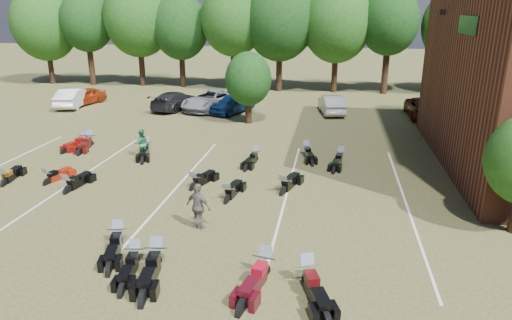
% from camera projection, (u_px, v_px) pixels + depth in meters
% --- Properties ---
extents(ground, '(160.00, 160.00, 0.00)m').
position_uv_depth(ground, '(226.00, 222.00, 17.30)').
color(ground, brown).
rests_on(ground, ground).
extents(car_0, '(2.50, 4.20, 1.34)m').
position_uv_depth(car_0, '(85.00, 96.00, 38.08)').
color(car_0, '#9C2E0E').
rests_on(car_0, ground).
extents(car_1, '(2.34, 4.89, 1.55)m').
position_uv_depth(car_1, '(74.00, 97.00, 37.09)').
color(car_1, silver).
rests_on(car_1, ground).
extents(car_2, '(4.24, 6.19, 1.57)m').
position_uv_depth(car_2, '(211.00, 100.00, 36.06)').
color(car_2, gray).
rests_on(car_2, ground).
extents(car_3, '(3.23, 5.28, 1.43)m').
position_uv_depth(car_3, '(176.00, 100.00, 36.19)').
color(car_3, black).
rests_on(car_3, ground).
extents(car_4, '(3.36, 4.67, 1.48)m').
position_uv_depth(car_4, '(233.00, 103.00, 34.98)').
color(car_4, navy).
rests_on(car_4, ground).
extents(car_5, '(2.25, 4.48, 1.41)m').
position_uv_depth(car_5, '(332.00, 104.00, 34.75)').
color(car_5, '#A7A6A2').
rests_on(car_5, ground).
extents(car_6, '(2.43, 5.05, 1.39)m').
position_uv_depth(car_6, '(425.00, 109.00, 33.42)').
color(car_6, '#581705').
rests_on(car_6, ground).
extents(car_7, '(2.30, 4.86, 1.37)m').
position_uv_depth(car_7, '(450.00, 109.00, 33.17)').
color(car_7, '#36363B').
rests_on(car_7, ground).
extents(person_green, '(0.94, 0.87, 1.56)m').
position_uv_depth(person_green, '(141.00, 144.00, 24.53)').
color(person_green, '#286A3F').
rests_on(person_green, ground).
extents(person_grey, '(1.12, 0.77, 1.77)m').
position_uv_depth(person_grey, '(198.00, 207.00, 16.52)').
color(person_grey, '#615A53').
rests_on(person_grey, ground).
extents(motorcycle_2, '(1.32, 2.42, 1.28)m').
position_uv_depth(motorcycle_2, '(119.00, 246.00, 15.59)').
color(motorcycle_2, black).
rests_on(motorcycle_2, ground).
extents(motorcycle_3, '(1.00, 2.18, 1.17)m').
position_uv_depth(motorcycle_3, '(136.00, 265.00, 14.44)').
color(motorcycle_3, black).
rests_on(motorcycle_3, ground).
extents(motorcycle_4, '(1.18, 2.59, 1.39)m').
position_uv_depth(motorcycle_4, '(157.00, 267.00, 14.32)').
color(motorcycle_4, black).
rests_on(motorcycle_4, ground).
extents(motorcycle_5, '(1.57, 2.60, 1.38)m').
position_uv_depth(motorcycle_5, '(307.00, 286.00, 13.36)').
color(motorcycle_5, black).
rests_on(motorcycle_5, ground).
extents(motorcycle_6, '(1.25, 2.55, 1.36)m').
position_uv_depth(motorcycle_6, '(264.00, 277.00, 13.80)').
color(motorcycle_6, '#3C0810').
rests_on(motorcycle_6, ground).
extents(motorcycle_7, '(1.10, 2.09, 1.11)m').
position_uv_depth(motorcycle_7, '(49.00, 184.00, 21.06)').
color(motorcycle_7, maroon).
rests_on(motorcycle_7, ground).
extents(motorcycle_8, '(1.05, 2.23, 1.19)m').
position_uv_depth(motorcycle_8, '(5.00, 185.00, 20.92)').
color(motorcycle_8, black).
rests_on(motorcycle_8, ground).
extents(motorcycle_9, '(0.95, 2.28, 1.23)m').
position_uv_depth(motorcycle_9, '(69.00, 192.00, 20.11)').
color(motorcycle_9, black).
rests_on(motorcycle_9, ground).
extents(motorcycle_10, '(1.37, 2.25, 1.19)m').
position_uv_depth(motorcycle_10, '(194.00, 189.00, 20.48)').
color(motorcycle_10, black).
rests_on(motorcycle_10, ground).
extents(motorcycle_11, '(0.98, 2.23, 1.20)m').
position_uv_depth(motorcycle_11, '(228.00, 202.00, 19.13)').
color(motorcycle_11, black).
rests_on(motorcycle_11, ground).
extents(motorcycle_13, '(1.35, 2.41, 1.28)m').
position_uv_depth(motorcycle_13, '(283.00, 194.00, 19.96)').
color(motorcycle_13, black).
rests_on(motorcycle_13, ground).
extents(motorcycle_14, '(1.10, 2.42, 1.30)m').
position_uv_depth(motorcycle_14, '(91.00, 146.00, 26.83)').
color(motorcycle_14, '#400909').
rests_on(motorcycle_14, ground).
extents(motorcycle_15, '(1.14, 2.28, 1.22)m').
position_uv_depth(motorcycle_15, '(84.00, 146.00, 26.89)').
color(motorcycle_15, maroon).
rests_on(motorcycle_15, ground).
extents(motorcycle_16, '(1.31, 2.45, 1.30)m').
position_uv_depth(motorcycle_16, '(147.00, 153.00, 25.46)').
color(motorcycle_16, black).
rests_on(motorcycle_16, ground).
extents(motorcycle_18, '(0.97, 2.16, 1.16)m').
position_uv_depth(motorcycle_18, '(256.00, 161.00, 24.14)').
color(motorcycle_18, black).
rests_on(motorcycle_18, ground).
extents(motorcycle_19, '(1.18, 2.25, 1.20)m').
position_uv_depth(motorcycle_19, '(306.00, 156.00, 25.03)').
color(motorcycle_19, black).
rests_on(motorcycle_19, ground).
extents(motorcycle_20, '(1.10, 2.29, 1.23)m').
position_uv_depth(motorcycle_20, '(340.00, 163.00, 23.90)').
color(motorcycle_20, black).
rests_on(motorcycle_20, ground).
extents(tree_line, '(56.00, 6.00, 9.79)m').
position_uv_depth(tree_line, '(285.00, 23.00, 42.55)').
color(tree_line, black).
rests_on(tree_line, ground).
extents(young_tree_midfield, '(3.20, 3.20, 4.70)m').
position_uv_depth(young_tree_midfield, '(248.00, 79.00, 31.11)').
color(young_tree_midfield, black).
rests_on(young_tree_midfield, ground).
extents(parking_lines, '(20.10, 14.00, 0.01)m').
position_uv_depth(parking_lines, '(176.00, 188.00, 20.58)').
color(parking_lines, silver).
rests_on(parking_lines, ground).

